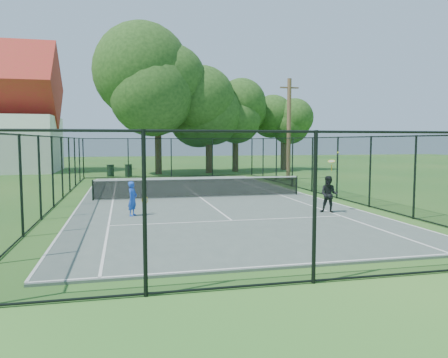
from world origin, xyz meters
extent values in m
plane|color=#236121|center=(0.00, 0.00, 0.00)|extent=(120.00, 120.00, 0.00)
cube|color=#515F59|center=(0.00, 0.00, 0.03)|extent=(11.00, 24.00, 0.06)
cylinder|color=black|center=(-5.00, 0.00, 0.53)|extent=(0.08, 0.08, 0.95)
cylinder|color=black|center=(5.00, 0.00, 0.53)|extent=(0.08, 0.08, 0.95)
cube|color=black|center=(0.00, 0.00, 0.53)|extent=(10.00, 0.03, 0.88)
cube|color=white|center=(0.00, 0.00, 0.98)|extent=(10.00, 0.05, 0.06)
cylinder|color=#332114|center=(-0.72, 16.41, 2.18)|extent=(0.56, 0.56, 4.36)
sphere|color=#183210|center=(-0.72, 16.41, 6.33)|extent=(7.87, 7.87, 7.87)
cylinder|color=#332114|center=(3.64, 16.49, 1.73)|extent=(0.56, 0.56, 3.47)
sphere|color=#183210|center=(3.64, 16.49, 5.02)|extent=(6.22, 6.22, 6.22)
cylinder|color=#332114|center=(6.39, 17.94, 1.78)|extent=(0.56, 0.56, 3.57)
sphere|color=#183210|center=(6.39, 17.94, 4.98)|extent=(5.66, 5.66, 5.66)
cylinder|color=#332114|center=(11.49, 19.05, 1.39)|extent=(0.56, 0.56, 2.78)
sphere|color=#183210|center=(11.49, 19.05, 3.99)|extent=(4.85, 4.85, 4.85)
cylinder|color=black|center=(-4.63, 14.62, 0.44)|extent=(0.54, 0.54, 0.89)
cylinder|color=black|center=(-4.63, 14.62, 0.91)|extent=(0.58, 0.58, 0.05)
cylinder|color=black|center=(-3.24, 14.35, 0.45)|extent=(0.54, 0.54, 0.91)
cylinder|color=black|center=(-3.24, 14.35, 0.93)|extent=(0.58, 0.58, 0.05)
cylinder|color=#4C3823|center=(8.07, 9.00, 3.62)|extent=(0.30, 0.30, 7.24)
cube|color=#4C3823|center=(8.07, 9.00, 6.59)|extent=(1.40, 0.10, 0.10)
imported|color=blue|center=(-3.30, -4.62, 0.69)|extent=(0.48, 0.55, 1.26)
torus|color=gold|center=(-2.85, -4.47, 0.61)|extent=(0.27, 0.18, 0.29)
cylinder|color=silver|center=(-2.85, -4.47, 0.61)|extent=(0.23, 0.15, 0.25)
imported|color=black|center=(4.00, -5.61, 0.77)|extent=(0.87, 0.83, 1.41)
torus|color=gold|center=(4.25, -5.26, 2.01)|extent=(0.30, 0.28, 0.14)
cylinder|color=silver|center=(4.25, -5.26, 2.01)|extent=(0.26, 0.24, 0.11)
sphere|color=#CCE526|center=(4.58, -5.13, 2.35)|extent=(0.07, 0.07, 0.07)
camera|label=1|loc=(-3.59, -20.76, 2.79)|focal=35.00mm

